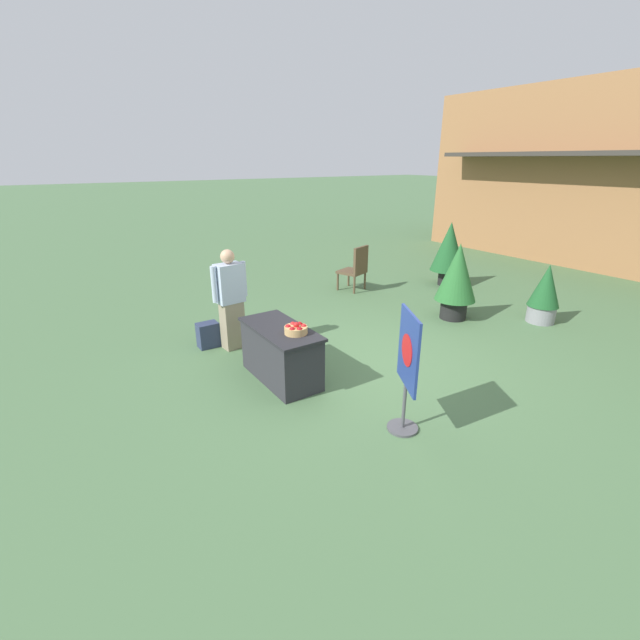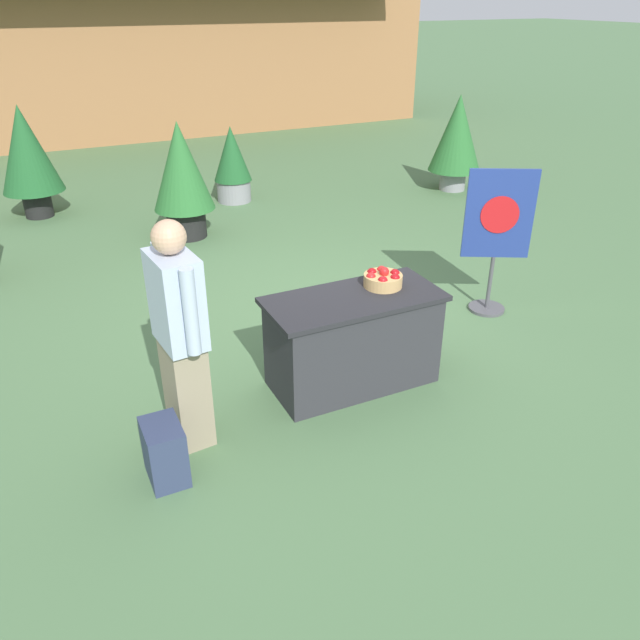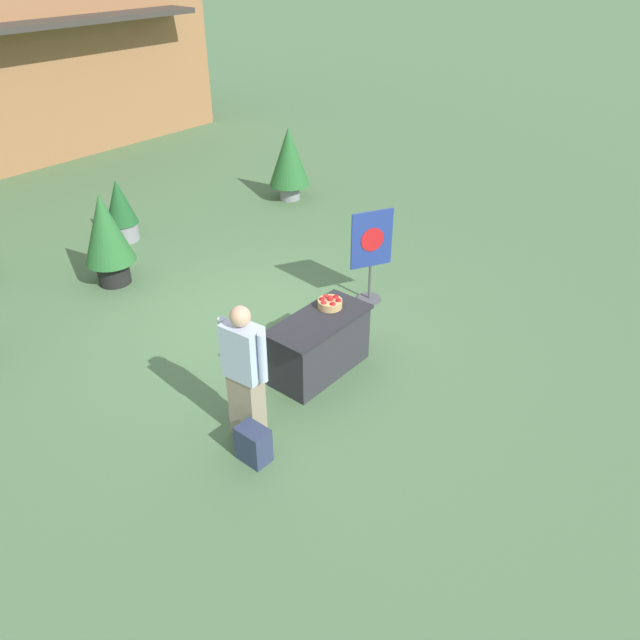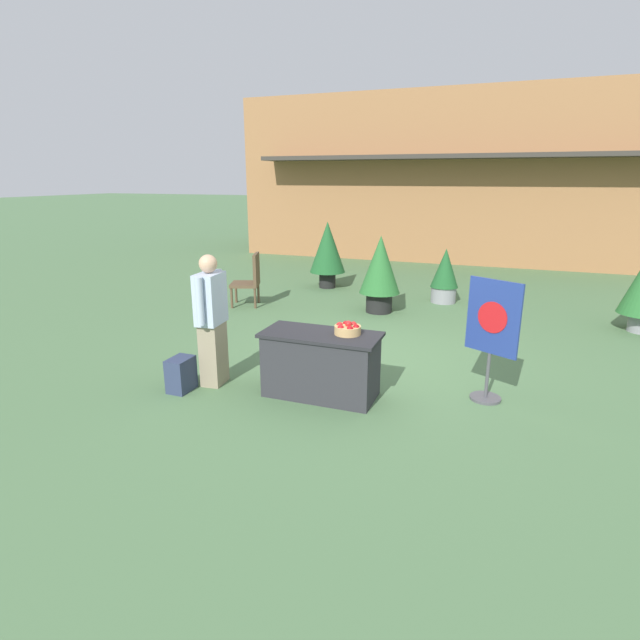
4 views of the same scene
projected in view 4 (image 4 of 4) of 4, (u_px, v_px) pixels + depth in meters
The scene contains 11 objects.
ground_plane at pixel (378, 363), 7.04m from camera, with size 120.00×120.00×0.00m, color #4C7047.
storefront_building at pixel (464, 178), 16.26m from camera, with size 13.70×5.28×4.97m.
display_table at pixel (321, 364), 5.92m from camera, with size 1.39×0.65×0.78m.
apple_basket at pixel (348, 329), 5.76m from camera, with size 0.31×0.31×0.16m.
person_visitor at pixel (212, 320), 6.15m from camera, with size 0.30×0.61×1.65m.
backpack at pixel (181, 374), 6.10m from camera, with size 0.24×0.34×0.42m.
poster_board at pixel (492, 334), 5.69m from camera, with size 0.59×0.36×1.44m.
patio_chair at pixel (250, 278), 10.08m from camera, with size 0.70×0.70×1.07m.
potted_plant_far_right at pixel (380, 269), 9.51m from camera, with size 0.78×0.78×1.48m.
potted_plant_near_left at pixel (445, 275), 10.33m from camera, with size 0.57×0.57×1.13m.
potted_plant_near_right at pixel (328, 249), 11.64m from camera, with size 0.83×0.83×1.55m.
Camera 4 is at (1.56, -6.46, 2.53)m, focal length 28.00 mm.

